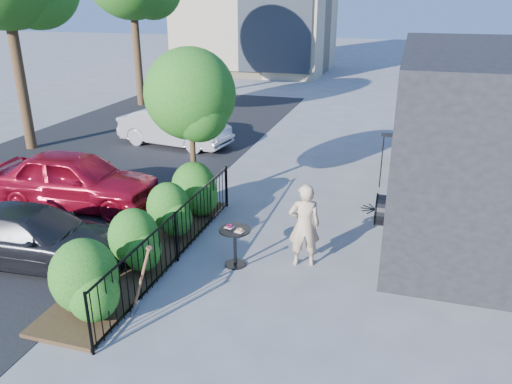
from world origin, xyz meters
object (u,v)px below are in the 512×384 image
(cafe_table, at_px, (235,240))
(car_darkgrey, at_px, (34,236))
(woman, at_px, (304,225))
(patio_tree, at_px, (192,100))
(car_red, at_px, (76,179))
(car_silver, at_px, (175,127))
(shovel, at_px, (140,285))

(cafe_table, bearing_deg, car_darkgrey, -165.74)
(cafe_table, relative_size, woman, 0.49)
(cafe_table, bearing_deg, patio_tree, 126.76)
(car_red, relative_size, car_silver, 1.03)
(cafe_table, bearing_deg, car_silver, 122.74)
(patio_tree, xyz_separation_m, car_red, (-2.95, -0.83, -2.03))
(car_silver, bearing_deg, shovel, -149.44)
(shovel, distance_m, car_darkgrey, 3.18)
(woman, height_order, car_red, woman)
(shovel, relative_size, car_red, 0.32)
(woman, bearing_deg, car_darkgrey, -0.35)
(car_red, distance_m, car_darkgrey, 2.91)
(cafe_table, relative_size, car_silver, 0.21)
(patio_tree, relative_size, car_darkgrey, 1.00)
(car_red, height_order, car_darkgrey, car_red)
(shovel, relative_size, car_silver, 0.34)
(car_silver, bearing_deg, car_red, -171.33)
(patio_tree, relative_size, shovel, 2.84)
(woman, xyz_separation_m, car_darkgrey, (-5.24, -1.44, -0.29))
(shovel, bearing_deg, woman, 48.28)
(patio_tree, bearing_deg, cafe_table, -53.24)
(cafe_table, distance_m, car_darkgrey, 4.06)
(woman, bearing_deg, cafe_table, 2.86)
(car_silver, xyz_separation_m, car_darkgrey, (0.97, -8.63, -0.11))
(woman, bearing_deg, car_silver, -64.92)
(shovel, xyz_separation_m, car_silver, (-3.96, 9.71, 0.07))
(woman, relative_size, car_silver, 0.42)
(shovel, height_order, car_darkgrey, shovel)
(patio_tree, height_order, cafe_table, patio_tree)
(patio_tree, relative_size, car_silver, 0.95)
(car_silver, distance_m, car_darkgrey, 8.69)
(cafe_table, height_order, car_silver, car_silver)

